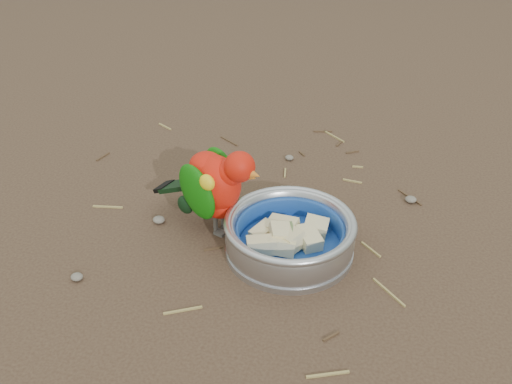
% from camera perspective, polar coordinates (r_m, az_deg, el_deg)
% --- Properties ---
extents(ground, '(60.00, 60.00, 0.00)m').
position_cam_1_polar(ground, '(0.92, -3.35, -5.14)').
color(ground, '#473325').
extents(food_bowl, '(0.20, 0.20, 0.02)m').
position_cam_1_polar(food_bowl, '(0.90, 3.35, -5.59)').
color(food_bowl, '#B2B2BA').
rests_on(food_bowl, ground).
extents(bowl_wall, '(0.20, 0.20, 0.04)m').
position_cam_1_polar(bowl_wall, '(0.88, 3.41, -4.06)').
color(bowl_wall, '#B2B2BA').
rests_on(bowl_wall, food_bowl).
extents(fruit_wedges, '(0.12, 0.12, 0.03)m').
position_cam_1_polar(fruit_wedges, '(0.89, 3.39, -4.42)').
color(fruit_wedges, beige).
rests_on(fruit_wedges, food_bowl).
extents(lory_parrot, '(0.20, 0.14, 0.15)m').
position_cam_1_polar(lory_parrot, '(0.91, -4.00, 0.18)').
color(lory_parrot, red).
rests_on(lory_parrot, ground).
extents(ground_debris, '(0.90, 0.80, 0.01)m').
position_cam_1_polar(ground_debris, '(0.94, -0.95, -4.04)').
color(ground_debris, '#A18D4F').
rests_on(ground_debris, ground).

